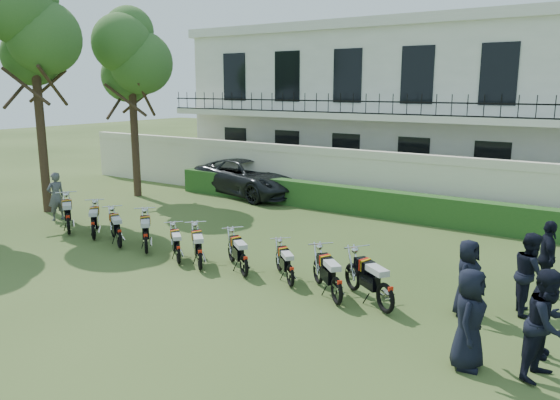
% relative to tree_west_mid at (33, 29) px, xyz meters
% --- Properties ---
extents(ground, '(100.00, 100.00, 0.00)m').
position_rel_tree_west_mid_xyz_m(ground, '(9.46, -1.00, -6.67)').
color(ground, '#32481C').
rests_on(ground, ground).
extents(perimeter_wall, '(30.00, 0.35, 2.30)m').
position_rel_tree_west_mid_xyz_m(perimeter_wall, '(9.46, 7.00, -5.50)').
color(perimeter_wall, beige).
rests_on(perimeter_wall, ground).
extents(hedge, '(18.00, 0.60, 1.00)m').
position_rel_tree_west_mid_xyz_m(hedge, '(10.46, 6.20, -6.17)').
color(hedge, '#1D4D1B').
rests_on(hedge, ground).
extents(building, '(20.40, 9.60, 7.40)m').
position_rel_tree_west_mid_xyz_m(building, '(9.46, 12.96, -2.96)').
color(building, silver).
rests_on(building, ground).
extents(tree_west_mid, '(3.40, 3.20, 8.82)m').
position_rel_tree_west_mid_xyz_m(tree_west_mid, '(0.00, 0.00, 0.00)').
color(tree_west_mid, '#473323').
rests_on(tree_west_mid, ground).
extents(tree_west_near, '(3.40, 3.20, 7.90)m').
position_rel_tree_west_mid_xyz_m(tree_west_near, '(0.50, 4.00, -0.78)').
color(tree_west_near, '#473323').
rests_on(tree_west_near, ground).
extents(motorcycle_0, '(1.82, 1.30, 1.16)m').
position_rel_tree_west_mid_xyz_m(motorcycle_0, '(3.58, -1.65, -6.13)').
color(motorcycle_0, black).
rests_on(motorcycle_0, ground).
extents(motorcycle_1, '(1.50, 1.34, 1.05)m').
position_rel_tree_west_mid_xyz_m(motorcycle_1, '(4.76, -1.59, -6.19)').
color(motorcycle_1, black).
rests_on(motorcycle_1, ground).
extents(motorcycle_2, '(1.67, 1.08, 1.04)m').
position_rel_tree_west_mid_xyz_m(motorcycle_2, '(6.11, -1.74, -6.19)').
color(motorcycle_2, black).
rests_on(motorcycle_2, ground).
extents(motorcycle_3, '(1.53, 1.41, 1.08)m').
position_rel_tree_west_mid_xyz_m(motorcycle_3, '(7.18, -1.68, -6.17)').
color(motorcycle_3, black).
rests_on(motorcycle_3, ground).
extents(motorcycle_4, '(1.35, 1.14, 0.92)m').
position_rel_tree_west_mid_xyz_m(motorcycle_4, '(8.57, -1.82, -6.25)').
color(motorcycle_4, black).
rests_on(motorcycle_4, ground).
extents(motorcycle_5, '(1.43, 1.34, 1.02)m').
position_rel_tree_west_mid_xyz_m(motorcycle_5, '(9.39, -1.89, -6.20)').
color(motorcycle_5, black).
rests_on(motorcycle_5, ground).
extents(motorcycle_6, '(1.52, 1.18, 1.01)m').
position_rel_tree_west_mid_xyz_m(motorcycle_6, '(10.65, -1.66, -6.21)').
color(motorcycle_6, black).
rests_on(motorcycle_6, ground).
extents(motorcycle_7, '(1.29, 1.21, 0.92)m').
position_rel_tree_west_mid_xyz_m(motorcycle_7, '(11.97, -1.58, -6.24)').
color(motorcycle_7, black).
rests_on(motorcycle_7, ground).
extents(motorcycle_8, '(1.49, 1.37, 1.05)m').
position_rel_tree_west_mid_xyz_m(motorcycle_8, '(13.39, -1.92, -6.18)').
color(motorcycle_8, black).
rests_on(motorcycle_8, ground).
extents(motorcycle_9, '(1.74, 1.25, 1.12)m').
position_rel_tree_west_mid_xyz_m(motorcycle_9, '(14.45, -1.77, -6.15)').
color(motorcycle_9, black).
rests_on(motorcycle_9, ground).
extents(suv, '(6.12, 3.83, 1.58)m').
position_rel_tree_west_mid_xyz_m(suv, '(4.42, 6.86, -5.88)').
color(suv, black).
rests_on(suv, ground).
extents(inspector, '(0.49, 0.68, 1.72)m').
position_rel_tree_west_mid_xyz_m(inspector, '(1.47, -0.61, -5.81)').
color(inspector, '#59595E').
rests_on(inspector, ground).
extents(officer_0, '(0.62, 0.90, 1.74)m').
position_rel_tree_west_mid_xyz_m(officer_0, '(16.47, -3.05, -5.80)').
color(officer_0, black).
rests_on(officer_0, ground).
extents(officer_1, '(0.92, 1.06, 1.86)m').
position_rel_tree_west_mid_xyz_m(officer_1, '(17.61, -2.70, -5.74)').
color(officer_1, black).
rests_on(officer_1, ground).
extents(officer_2, '(0.42, 0.94, 1.59)m').
position_rel_tree_west_mid_xyz_m(officer_2, '(17.40, -1.95, -5.87)').
color(officer_2, black).
rests_on(officer_2, ground).
extents(officer_3, '(0.59, 0.83, 1.62)m').
position_rel_tree_west_mid_xyz_m(officer_3, '(15.84, -0.85, -5.86)').
color(officer_3, black).
rests_on(officer_3, ground).
extents(officer_4, '(0.89, 1.01, 1.74)m').
position_rel_tree_west_mid_xyz_m(officer_4, '(16.91, -0.05, -5.80)').
color(officer_4, black).
rests_on(officer_4, ground).
extents(officer_5, '(0.72, 1.09, 1.73)m').
position_rel_tree_west_mid_xyz_m(officer_5, '(17.03, 1.34, -5.81)').
color(officer_5, black).
rests_on(officer_5, ground).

